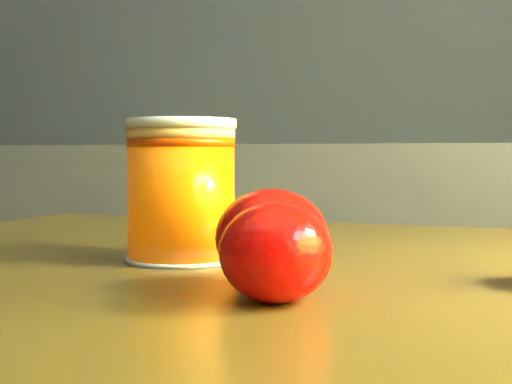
# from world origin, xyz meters

# --- Properties ---
(kitchen_counter) EXTENTS (3.15, 0.60, 0.90)m
(kitchen_counter) POSITION_xyz_m (0.00, 1.45, 0.45)
(kitchen_counter) COLOR #505156
(kitchen_counter) RESTS_ON ground
(juice_glass) EXTENTS (0.09, 0.09, 0.11)m
(juice_glass) POSITION_xyz_m (0.69, 0.29, 0.85)
(juice_glass) COLOR #FF6505
(juice_glass) RESTS_ON table
(orange_front) EXTENTS (0.09, 0.09, 0.06)m
(orange_front) POSITION_xyz_m (0.79, 0.19, 0.82)
(orange_front) COLOR #FF1005
(orange_front) RESTS_ON table
(orange_extra) EXTENTS (0.09, 0.09, 0.06)m
(orange_extra) POSITION_xyz_m (0.80, 0.15, 0.82)
(orange_extra) COLOR #FF1005
(orange_extra) RESTS_ON table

